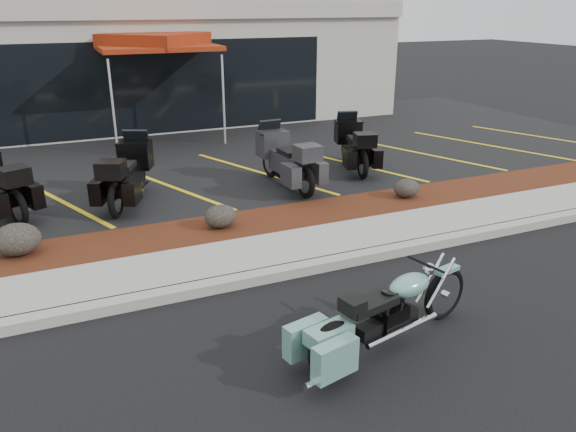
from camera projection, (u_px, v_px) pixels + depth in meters
name	position (u px, v px, depth m)	size (l,w,h in m)	color
ground	(259.00, 316.00, 7.22)	(90.00, 90.00, 0.00)	black
curb	(236.00, 281.00, 7.96)	(24.00, 0.25, 0.15)	gray
sidewalk	(221.00, 262.00, 8.56)	(24.00, 1.20, 0.15)	gray
mulch_bed	(200.00, 234.00, 9.59)	(24.00, 1.20, 0.16)	#3B160D
upper_lot	(144.00, 159.00, 14.21)	(26.00, 9.60, 0.15)	black
dealership_building	(105.00, 59.00, 18.89)	(18.00, 8.16, 4.00)	#A29D92
boulder_left	(17.00, 239.00, 8.52)	(0.71, 0.59, 0.50)	black
boulder_mid	(220.00, 216.00, 9.59)	(0.56, 0.47, 0.40)	black
boulder_right	(406.00, 188.00, 11.10)	(0.52, 0.44, 0.37)	black
hero_cruiser	(445.00, 286.00, 6.99)	(2.64, 0.67, 0.93)	#649D8E
touring_black_mid	(138.00, 160.00, 11.38)	(2.18, 0.83, 1.27)	black
touring_grey	(270.00, 149.00, 12.25)	(2.21, 0.84, 1.28)	#2D2D32
touring_black_rear	(347.00, 136.00, 13.54)	(2.11, 0.80, 1.23)	black
traffic_cone	(144.00, 152.00, 13.60)	(0.32, 0.32, 0.49)	orange
popup_canopy	(155.00, 43.00, 15.24)	(3.98, 3.98, 2.87)	silver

